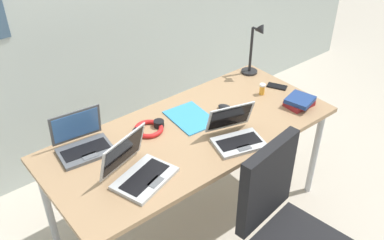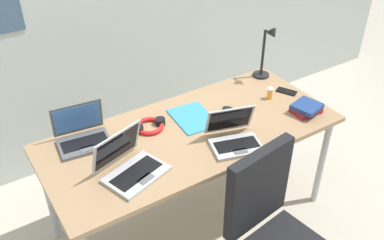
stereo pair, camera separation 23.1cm
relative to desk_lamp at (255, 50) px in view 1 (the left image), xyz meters
The scene contains 12 objects.
ground_plane 1.26m from the desk_lamp, 160.97° to the right, with size 12.00×12.00×0.00m, color #B7AD9E.
desk 0.88m from the desk_lamp, 160.97° to the right, with size 1.80×0.80×0.74m.
desk_lamp is the anchor object (origin of this frame).
laptop_near_lamp 1.40m from the desk_lamp, behind, with size 0.32×0.27×0.22m.
laptop_front_left 0.85m from the desk_lamp, 142.30° to the right, with size 0.35×0.33×0.20m.
laptop_mid_desk 1.35m from the desk_lamp, 161.83° to the right, with size 0.39×0.36×0.23m.
computer_mouse 0.57m from the desk_lamp, 154.94° to the right, with size 0.06×0.10×0.03m, color black.
cell_phone 0.31m from the desk_lamp, 90.50° to the right, with size 0.06×0.14×0.01m, color black.
headphones 1.02m from the desk_lamp, behind, with size 0.21×0.18×0.04m.
pill_bottle 0.33m from the desk_lamp, 123.09° to the right, with size 0.04×0.04×0.08m.
book_stack 0.53m from the desk_lamp, 98.65° to the right, with size 0.20×0.19×0.06m.
paper_folder_far_corner 0.76m from the desk_lamp, 167.15° to the right, with size 0.23×0.31×0.01m, color #338CC6.
Camera 1 is at (-1.31, -1.62, 2.25)m, focal length 40.01 mm.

